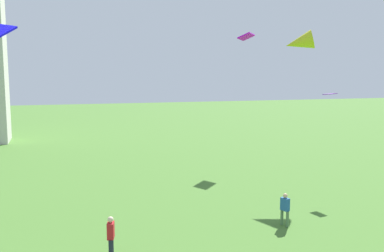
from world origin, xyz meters
TOP-DOWN VIEW (x-y plane):
  - person_0 at (-4.57, 14.93)m, footprint 0.38×0.53m
  - person_1 at (4.10, 15.60)m, footprint 0.34×0.50m
  - kite_flying_2 at (10.33, 31.91)m, footprint 2.05×2.03m
  - kite_flying_4 at (10.82, 20.86)m, footprint 0.68×0.88m
  - kite_flying_5 at (9.93, 23.22)m, footprint 2.49×2.27m

SIDE VIEW (x-z plane):
  - person_1 at x=4.10m, z-range 0.11..1.77m
  - person_0 at x=-4.57m, z-range 0.12..1.87m
  - kite_flying_4 at x=10.82m, z-range 6.24..6.38m
  - kite_flying_5 at x=9.93m, z-range 8.96..10.68m
  - kite_flying_2 at x=10.33m, z-range 10.79..11.39m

